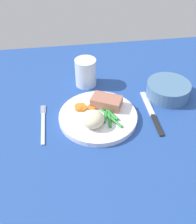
{
  "coord_description": "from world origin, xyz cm",
  "views": [
    {
      "loc": [
        -10.44,
        -62.2,
        56.49
      ],
      "look_at": [
        -1.82,
        -3.09,
        4.6
      ],
      "focal_mm": 43.27,
      "sensor_mm": 36.0,
      "label": 1
    }
  ],
  "objects_px": {
    "dinner_plate": "(98,117)",
    "salad_bowl": "(168,89)",
    "water_glass": "(86,74)",
    "meat_portion": "(106,102)",
    "fork": "(43,124)",
    "knife": "(152,113)"
  },
  "relations": [
    {
      "from": "knife",
      "to": "salad_bowl",
      "type": "xyz_separation_m",
      "value": [
        0.08,
        0.08,
        0.03
      ]
    },
    {
      "from": "dinner_plate",
      "to": "meat_portion",
      "type": "xyz_separation_m",
      "value": [
        0.03,
        0.04,
        0.02
      ]
    },
    {
      "from": "fork",
      "to": "knife",
      "type": "height_order",
      "value": "knife"
    },
    {
      "from": "meat_portion",
      "to": "knife",
      "type": "xyz_separation_m",
      "value": [
        0.13,
        -0.04,
        -0.03
      ]
    },
    {
      "from": "meat_portion",
      "to": "water_glass",
      "type": "bearing_deg",
      "value": 107.66
    },
    {
      "from": "fork",
      "to": "knife",
      "type": "xyz_separation_m",
      "value": [
        0.33,
        -0.0,
        -0.0
      ]
    },
    {
      "from": "water_glass",
      "to": "dinner_plate",
      "type": "bearing_deg",
      "value": -85.21
    },
    {
      "from": "meat_portion",
      "to": "knife",
      "type": "bearing_deg",
      "value": -16.37
    },
    {
      "from": "water_glass",
      "to": "knife",
      "type": "bearing_deg",
      "value": -45.82
    },
    {
      "from": "water_glass",
      "to": "salad_bowl",
      "type": "distance_m",
      "value": 0.28
    },
    {
      "from": "meat_portion",
      "to": "fork",
      "type": "height_order",
      "value": "meat_portion"
    },
    {
      "from": "dinner_plate",
      "to": "knife",
      "type": "height_order",
      "value": "dinner_plate"
    },
    {
      "from": "meat_portion",
      "to": "fork",
      "type": "xyz_separation_m",
      "value": [
        -0.19,
        -0.04,
        -0.03
      ]
    },
    {
      "from": "fork",
      "to": "salad_bowl",
      "type": "bearing_deg",
      "value": 12.92
    },
    {
      "from": "knife",
      "to": "fork",
      "type": "bearing_deg",
      "value": 178.46
    },
    {
      "from": "dinner_plate",
      "to": "salad_bowl",
      "type": "distance_m",
      "value": 0.25
    },
    {
      "from": "salad_bowl",
      "to": "knife",
      "type": "bearing_deg",
      "value": -133.05
    },
    {
      "from": "meat_portion",
      "to": "water_glass",
      "type": "height_order",
      "value": "water_glass"
    },
    {
      "from": "salad_bowl",
      "to": "fork",
      "type": "bearing_deg",
      "value": -168.72
    },
    {
      "from": "dinner_plate",
      "to": "salad_bowl",
      "type": "xyz_separation_m",
      "value": [
        0.24,
        0.08,
        0.02
      ]
    },
    {
      "from": "dinner_plate",
      "to": "salad_bowl",
      "type": "relative_size",
      "value": 1.67
    },
    {
      "from": "meat_portion",
      "to": "dinner_plate",
      "type": "bearing_deg",
      "value": -130.6
    }
  ]
}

